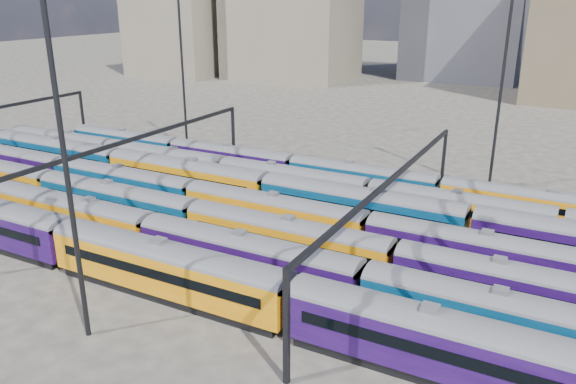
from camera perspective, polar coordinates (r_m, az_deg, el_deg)
The scene contains 13 objects.
ground at distance 56.46m, azimuth 0.44°, elevation -4.61°, with size 500.00×500.00×0.00m, color #3F3B35.
rake_0 at distance 37.08m, azimuth 16.34°, elevation -14.30°, with size 155.50×3.25×5.48m.
rake_1 at distance 52.90m, azimuth -13.85°, elevation -3.78°, with size 123.66×3.02×5.08m.
rake_2 at distance 55.70m, azimuth -9.52°, elevation -2.32°, with size 121.37×2.96×4.98m.
rake_3 at distance 52.58m, azimuth 8.08°, elevation -3.62°, with size 120.02×2.93×4.92m.
rake_4 at distance 57.71m, azimuth 7.30°, elevation -1.19°, with size 153.61×3.21×5.41m.
rake_5 at distance 66.15m, azimuth 0.37°, elevation 1.34°, with size 95.64×2.80×4.71m.
rake_6 at distance 65.43m, azimuth 15.18°, elevation 0.38°, with size 112.24×2.74×4.60m.
gantry_1 at distance 65.37m, azimuth -15.34°, elevation 4.36°, with size 0.35×40.35×8.03m.
gantry_2 at distance 50.47m, azimuth 10.58°, elevation 0.35°, with size 0.35×40.35×8.03m.
mast_1 at distance 86.98m, azimuth -10.74°, elevation 13.12°, with size 1.40×0.50×25.60m.
mast_2 at distance 38.39m, azimuth -21.91°, elevation 4.42°, with size 1.40×0.50×25.60m.
mast_3 at distance 70.91m, azimuth 20.97°, elevation 10.85°, with size 1.40×0.50×25.60m.
Camera 1 is at (23.76, -45.79, 22.96)m, focal length 35.00 mm.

